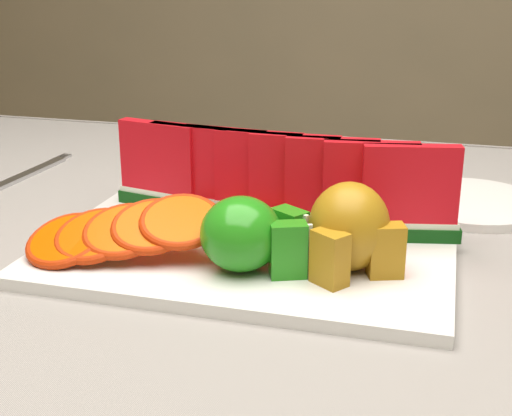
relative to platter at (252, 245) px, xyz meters
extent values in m
cube|color=#553123|center=(-0.04, 0.00, -0.03)|extent=(1.40, 0.90, 0.03)
cube|color=gray|center=(-0.04, 0.00, -0.01)|extent=(1.52, 1.02, 0.01)
cube|color=gray|center=(-0.04, 0.51, -0.10)|extent=(1.52, 0.01, 0.20)
cube|color=silver|center=(0.00, 0.00, 0.00)|extent=(0.40, 0.30, 0.01)
ellipsoid|color=#379114|center=(0.01, -0.07, 0.04)|extent=(0.08, 0.08, 0.07)
cube|color=#379114|center=(0.05, -0.08, 0.03)|extent=(0.04, 0.03, 0.05)
cube|color=beige|center=(0.06, -0.08, 0.03)|extent=(0.03, 0.02, 0.05)
cube|color=#379114|center=(0.05, -0.04, 0.03)|extent=(0.04, 0.03, 0.05)
cube|color=beige|center=(0.05, -0.04, 0.03)|extent=(0.03, 0.02, 0.05)
ellipsoid|color=#A6740F|center=(0.10, -0.04, 0.05)|extent=(0.09, 0.09, 0.08)
cube|color=#A6740F|center=(0.09, -0.08, 0.03)|extent=(0.04, 0.03, 0.05)
cube|color=#A6740F|center=(0.14, -0.05, 0.03)|extent=(0.04, 0.03, 0.05)
cylinder|color=silver|center=(0.21, 0.20, 0.00)|extent=(0.23, 0.23, 0.01)
cube|color=silver|center=(-0.37, 0.17, 0.00)|extent=(0.02, 0.17, 0.00)
cube|color=silver|center=(-0.37, 0.26, 0.00)|extent=(0.00, 0.04, 0.00)
cube|color=silver|center=(-0.37, 0.26, 0.00)|extent=(0.00, 0.04, 0.00)
cube|color=silver|center=(-0.36, 0.26, 0.00)|extent=(0.00, 0.04, 0.00)
cube|color=#0A3711|center=(-0.13, 0.07, 0.01)|extent=(0.11, 0.04, 0.01)
cube|color=silver|center=(-0.13, 0.07, 0.02)|extent=(0.10, 0.04, 0.01)
cube|color=#BC1B07|center=(-0.13, 0.07, 0.07)|extent=(0.10, 0.04, 0.08)
cube|color=#0A3711|center=(-0.09, 0.07, 0.01)|extent=(0.11, 0.04, 0.01)
cube|color=silver|center=(-0.09, 0.07, 0.02)|extent=(0.10, 0.03, 0.01)
cube|color=#BC1B07|center=(-0.09, 0.07, 0.07)|extent=(0.10, 0.03, 0.08)
cube|color=#0A3711|center=(-0.05, 0.06, 0.01)|extent=(0.11, 0.03, 0.01)
cube|color=silver|center=(-0.05, 0.06, 0.02)|extent=(0.10, 0.03, 0.01)
cube|color=#BC1B07|center=(-0.05, 0.06, 0.07)|extent=(0.10, 0.02, 0.08)
cube|color=#0A3711|center=(-0.01, 0.06, 0.01)|extent=(0.11, 0.02, 0.01)
cube|color=silver|center=(-0.01, 0.06, 0.02)|extent=(0.10, 0.02, 0.01)
cube|color=#BC1B07|center=(-0.01, 0.06, 0.07)|extent=(0.10, 0.02, 0.08)
cube|color=#0A3711|center=(0.03, 0.05, 0.01)|extent=(0.11, 0.02, 0.01)
cube|color=silver|center=(0.03, 0.05, 0.02)|extent=(0.10, 0.02, 0.01)
cube|color=#BC1B07|center=(0.03, 0.05, 0.07)|extent=(0.10, 0.02, 0.08)
cube|color=#0A3711|center=(0.07, 0.05, 0.01)|extent=(0.11, 0.03, 0.01)
cube|color=silver|center=(0.07, 0.05, 0.02)|extent=(0.10, 0.03, 0.01)
cube|color=#BC1B07|center=(0.07, 0.05, 0.07)|extent=(0.10, 0.02, 0.08)
cube|color=#0A3711|center=(0.11, 0.05, 0.01)|extent=(0.11, 0.04, 0.01)
cube|color=silver|center=(0.11, 0.05, 0.02)|extent=(0.10, 0.03, 0.01)
cube|color=#BC1B07|center=(0.11, 0.05, 0.07)|extent=(0.10, 0.03, 0.08)
cube|color=#0A3711|center=(0.15, 0.04, 0.01)|extent=(0.11, 0.04, 0.01)
cube|color=silver|center=(0.15, 0.04, 0.02)|extent=(0.10, 0.04, 0.01)
cube|color=#BC1B07|center=(0.15, 0.04, 0.07)|extent=(0.10, 0.04, 0.08)
cylinder|color=#EB2900|center=(-0.16, -0.09, 0.02)|extent=(0.08, 0.08, 0.03)
torus|color=red|center=(-0.16, -0.09, 0.02)|extent=(0.09, 0.09, 0.04)
cylinder|color=#EB2900|center=(-0.13, -0.08, 0.03)|extent=(0.08, 0.08, 0.03)
torus|color=red|center=(-0.13, -0.08, 0.03)|extent=(0.09, 0.08, 0.04)
cylinder|color=#EB2900|center=(-0.11, -0.07, 0.03)|extent=(0.07, 0.07, 0.03)
torus|color=red|center=(-0.11, -0.07, 0.03)|extent=(0.08, 0.08, 0.04)
cylinder|color=#EB2900|center=(-0.08, -0.06, 0.04)|extent=(0.08, 0.08, 0.03)
torus|color=red|center=(-0.08, -0.06, 0.04)|extent=(0.09, 0.09, 0.04)
cylinder|color=#EB2900|center=(-0.05, -0.06, 0.04)|extent=(0.09, 0.09, 0.03)
torus|color=red|center=(-0.05, -0.06, 0.04)|extent=(0.10, 0.10, 0.04)
cylinder|color=#EB2900|center=(-0.11, 0.13, 0.02)|extent=(0.08, 0.08, 0.03)
torus|color=red|center=(-0.11, 0.13, 0.02)|extent=(0.09, 0.09, 0.03)
cylinder|color=#EB2900|center=(-0.06, 0.13, 0.02)|extent=(0.08, 0.08, 0.03)
torus|color=red|center=(-0.06, 0.13, 0.02)|extent=(0.09, 0.09, 0.03)
cylinder|color=#EB2900|center=(-0.01, 0.13, 0.03)|extent=(0.09, 0.09, 0.03)
torus|color=red|center=(-0.01, 0.13, 0.03)|extent=(0.10, 0.10, 0.03)
cylinder|color=#EB2900|center=(0.04, 0.13, 0.03)|extent=(0.09, 0.09, 0.03)
torus|color=red|center=(0.04, 0.13, 0.03)|extent=(0.11, 0.11, 0.03)
cylinder|color=#EB2900|center=(0.08, 0.13, 0.03)|extent=(0.10, 0.10, 0.03)
torus|color=red|center=(0.08, 0.13, 0.03)|extent=(0.11, 0.11, 0.03)
cylinder|color=#EB2900|center=(0.13, 0.13, 0.03)|extent=(0.10, 0.10, 0.03)
torus|color=red|center=(0.13, 0.13, 0.03)|extent=(0.11, 0.11, 0.03)
ellipsoid|color=orange|center=(-0.08, 0.03, 0.02)|extent=(0.04, 0.02, 0.02)
ellipsoid|color=orange|center=(-0.05, 0.00, 0.02)|extent=(0.04, 0.03, 0.02)
ellipsoid|color=orange|center=(-0.03, 0.04, 0.02)|extent=(0.03, 0.04, 0.02)
ellipsoid|color=orange|center=(-0.01, 0.03, 0.02)|extent=(0.03, 0.04, 0.02)
ellipsoid|color=orange|center=(0.02, 0.03, 0.02)|extent=(0.02, 0.04, 0.02)
ellipsoid|color=orange|center=(0.03, 0.01, 0.02)|extent=(0.04, 0.03, 0.02)
camera|label=1|loc=(0.18, -0.65, 0.27)|focal=50.00mm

